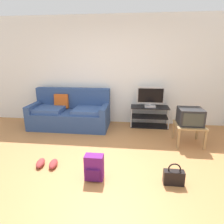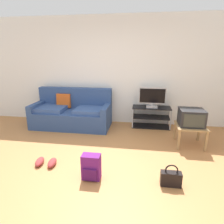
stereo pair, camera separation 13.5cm
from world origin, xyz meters
The scene contains 10 objects.
ground_plane centered at (0.00, 0.00, -0.01)m, with size 9.00×9.80×0.02m, color #B27542.
wall_back centered at (0.00, 2.45, 1.35)m, with size 9.00×0.10×2.70m, color white.
couch centered at (-0.99, 1.94, 0.34)m, with size 1.93×0.88×0.94m.
tv_stand centered at (0.99, 2.16, 0.26)m, with size 0.94×0.42×0.51m.
flat_tv centered at (0.99, 2.14, 0.76)m, with size 0.66×0.22×0.50m.
side_table centered at (1.72, 1.21, 0.36)m, with size 0.55×0.55×0.42m.
crt_tv centered at (1.72, 1.23, 0.58)m, with size 0.46×0.44×0.32m.
backpack centered at (0.05, -0.18, 0.19)m, with size 0.27×0.23×0.38m.
handbag centered at (1.18, -0.17, 0.11)m, with size 0.28×0.12×0.33m.
sneakers_pair centered at (-0.80, 0.07, 0.04)m, with size 0.40×0.31×0.09m.
Camera 1 is at (0.59, -2.59, 1.75)m, focal length 31.01 mm.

